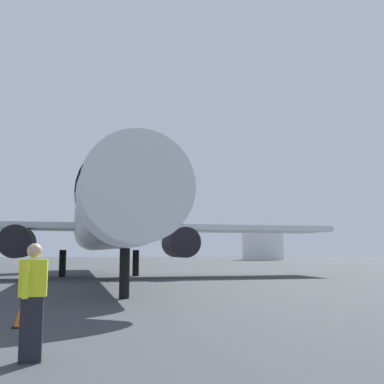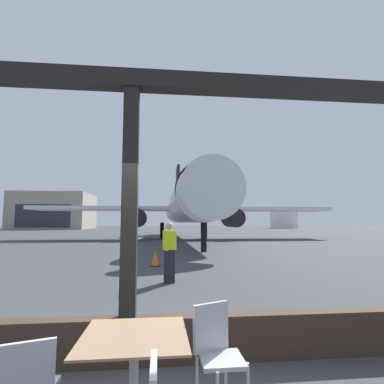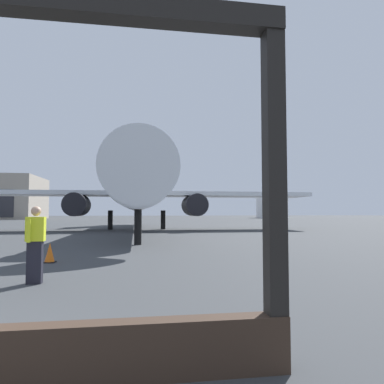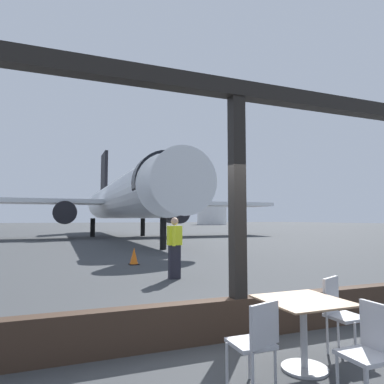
{
  "view_description": "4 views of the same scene",
  "coord_description": "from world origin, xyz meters",
  "px_view_note": "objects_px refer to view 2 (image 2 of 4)",
  "views": [
    {
      "loc": [
        1.23,
        -2.47,
        1.61
      ],
      "look_at": [
        5.52,
        14.32,
        3.85
      ],
      "focal_mm": 43.56,
      "sensor_mm": 36.0,
      "label": 1
    },
    {
      "loc": [
        0.39,
        -3.95,
        1.74
      ],
      "look_at": [
        1.99,
        11.09,
        3.28
      ],
      "focal_mm": 28.07,
      "sensor_mm": 36.0,
      "label": 2
    },
    {
      "loc": [
        2.92,
        -3.52,
        1.61
      ],
      "look_at": [
        5.6,
        13.38,
        2.58
      ],
      "focal_mm": 33.1,
      "sensor_mm": 36.0,
      "label": 3
    },
    {
      "loc": [
        -2.47,
        -4.54,
        1.71
      ],
      "look_at": [
        2.73,
        8.91,
        2.82
      ],
      "focal_mm": 32.47,
      "sensor_mm": 36.0,
      "label": 4
    }
  ],
  "objects_px": {
    "distant_hangar": "(55,211)",
    "fuel_storage_tank": "(284,219)",
    "ground_crew_worker": "(169,251)",
    "cafe_chair_aisle_left": "(216,346)",
    "traffic_cone": "(155,259)",
    "dining_table": "(134,369)",
    "airplane": "(186,206)"
  },
  "relations": [
    {
      "from": "dining_table",
      "to": "airplane",
      "type": "xyz_separation_m",
      "value": [
        2.84,
        28.21,
        2.99
      ]
    },
    {
      "from": "dining_table",
      "to": "airplane",
      "type": "bearing_deg",
      "value": 84.25
    },
    {
      "from": "traffic_cone",
      "to": "fuel_storage_tank",
      "type": "height_order",
      "value": "fuel_storage_tank"
    },
    {
      "from": "ground_crew_worker",
      "to": "distant_hangar",
      "type": "bearing_deg",
      "value": 110.55
    },
    {
      "from": "airplane",
      "to": "cafe_chair_aisle_left",
      "type": "bearing_deg",
      "value": -94.25
    },
    {
      "from": "dining_table",
      "to": "airplane",
      "type": "distance_m",
      "value": 28.51
    },
    {
      "from": "airplane",
      "to": "traffic_cone",
      "type": "relative_size",
      "value": 52.69
    },
    {
      "from": "distant_hangar",
      "to": "fuel_storage_tank",
      "type": "bearing_deg",
      "value": 3.03
    },
    {
      "from": "cafe_chair_aisle_left",
      "to": "traffic_cone",
      "type": "distance_m",
      "value": 9.39
    },
    {
      "from": "traffic_cone",
      "to": "airplane",
      "type": "bearing_deg",
      "value": 81.42
    },
    {
      "from": "dining_table",
      "to": "cafe_chair_aisle_left",
      "type": "relative_size",
      "value": 0.97
    },
    {
      "from": "cafe_chair_aisle_left",
      "to": "distant_hangar",
      "type": "relative_size",
      "value": 0.05
    },
    {
      "from": "cafe_chair_aisle_left",
      "to": "ground_crew_worker",
      "type": "height_order",
      "value": "ground_crew_worker"
    },
    {
      "from": "fuel_storage_tank",
      "to": "cafe_chair_aisle_left",
      "type": "bearing_deg",
      "value": -113.43
    },
    {
      "from": "ground_crew_worker",
      "to": "distant_hangar",
      "type": "distance_m",
      "value": 84.09
    },
    {
      "from": "ground_crew_worker",
      "to": "distant_hangar",
      "type": "height_order",
      "value": "distant_hangar"
    },
    {
      "from": "dining_table",
      "to": "ground_crew_worker",
      "type": "distance_m",
      "value": 6.23
    },
    {
      "from": "cafe_chair_aisle_left",
      "to": "distant_hangar",
      "type": "height_order",
      "value": "distant_hangar"
    },
    {
      "from": "traffic_cone",
      "to": "distant_hangar",
      "type": "distance_m",
      "value": 80.77
    },
    {
      "from": "ground_crew_worker",
      "to": "fuel_storage_tank",
      "type": "height_order",
      "value": "fuel_storage_tank"
    },
    {
      "from": "distant_hangar",
      "to": "airplane",
      "type": "bearing_deg",
      "value": -60.66
    },
    {
      "from": "ground_crew_worker",
      "to": "traffic_cone",
      "type": "xyz_separation_m",
      "value": [
        -0.46,
        3.42,
        -0.6
      ]
    },
    {
      "from": "airplane",
      "to": "ground_crew_worker",
      "type": "relative_size",
      "value": 19.01
    },
    {
      "from": "cafe_chair_aisle_left",
      "to": "ground_crew_worker",
      "type": "xyz_separation_m",
      "value": [
        -0.27,
        5.94,
        0.35
      ]
    },
    {
      "from": "dining_table",
      "to": "airplane",
      "type": "relative_size",
      "value": 0.03
    },
    {
      "from": "dining_table",
      "to": "ground_crew_worker",
      "type": "xyz_separation_m",
      "value": [
        0.49,
        6.2,
        0.41
      ]
    },
    {
      "from": "cafe_chair_aisle_left",
      "to": "fuel_storage_tank",
      "type": "height_order",
      "value": "fuel_storage_tank"
    },
    {
      "from": "distant_hangar",
      "to": "fuel_storage_tank",
      "type": "xyz_separation_m",
      "value": [
        67.99,
        3.6,
        -1.96
      ]
    },
    {
      "from": "traffic_cone",
      "to": "distant_hangar",
      "type": "xyz_separation_m",
      "value": [
        -29.03,
        75.23,
        4.57
      ]
    },
    {
      "from": "airplane",
      "to": "traffic_cone",
      "type": "distance_m",
      "value": 19.07
    },
    {
      "from": "dining_table",
      "to": "distant_hangar",
      "type": "bearing_deg",
      "value": 108.87
    },
    {
      "from": "distant_hangar",
      "to": "ground_crew_worker",
      "type": "bearing_deg",
      "value": -69.45
    }
  ]
}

